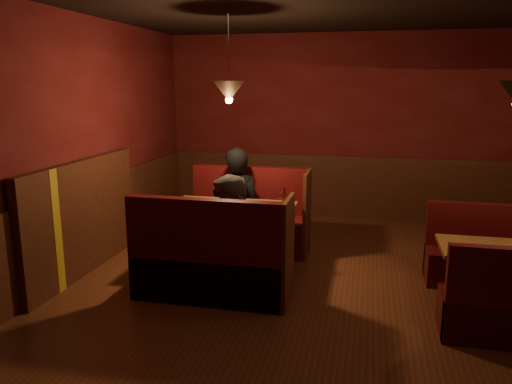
% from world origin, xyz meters
% --- Properties ---
extents(room, '(6.02, 7.02, 2.92)m').
position_xyz_m(room, '(-0.28, 0.05, 1.05)').
color(room, '#562F1F').
rests_on(room, ground).
extents(main_table, '(1.43, 0.87, 1.00)m').
position_xyz_m(main_table, '(-1.29, 0.81, 0.59)').
color(main_table, brown).
rests_on(main_table, ground).
extents(main_bench_far, '(1.57, 0.56, 1.07)m').
position_xyz_m(main_bench_far, '(-1.27, 1.62, 0.34)').
color(main_bench_far, '#4B0709').
rests_on(main_bench_far, ground).
extents(main_bench_near, '(1.57, 0.56, 1.07)m').
position_xyz_m(main_bench_near, '(-1.27, -0.00, 0.34)').
color(main_bench_near, '#4B0709').
rests_on(main_bench_near, ground).
extents(second_table, '(1.10, 0.70, 0.62)m').
position_xyz_m(second_table, '(1.46, 0.39, 0.46)').
color(second_table, brown).
rests_on(second_table, ground).
extents(second_bench_far, '(1.21, 0.45, 0.87)m').
position_xyz_m(second_bench_far, '(1.49, 1.04, 0.28)').
color(second_bench_far, '#4B0709').
rests_on(second_bench_far, ground).
extents(diner_a, '(0.65, 0.45, 1.71)m').
position_xyz_m(diner_a, '(-1.41, 1.48, 0.85)').
color(diner_a, black).
rests_on(diner_a, ground).
extents(diner_b, '(0.93, 0.83, 1.58)m').
position_xyz_m(diner_b, '(-1.12, 0.26, 0.79)').
color(diner_b, '#403B33').
rests_on(diner_b, ground).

